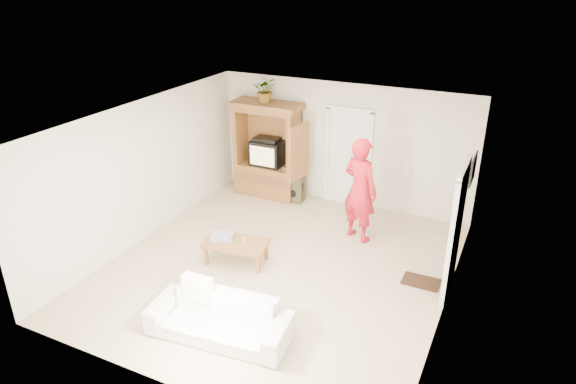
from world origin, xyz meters
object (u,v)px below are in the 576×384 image
Objects in this scene: armoire at (268,156)px; sofa at (219,318)px; coffee_table at (236,244)px; man at (360,190)px.

armoire is 1.06× the size of sofa.
armoire is at bearing 96.12° from coffee_table.
man reaches higher than sofa.
coffee_table is at bearing 69.06° from man.
coffee_table is (-1.61, -1.75, -0.64)m from man.
armoire reaches higher than sofa.
sofa is 1.70× the size of coffee_table.
armoire is at bearing -1.98° from man.
armoire is 1.06× the size of man.
coffee_table is at bearing -73.49° from armoire.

